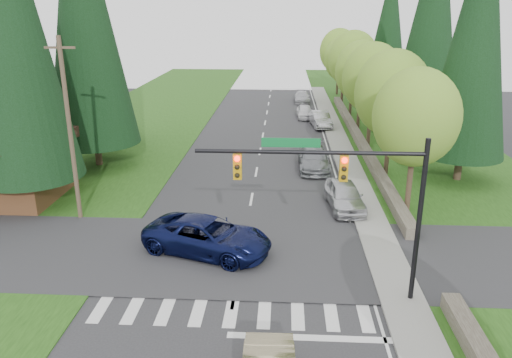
# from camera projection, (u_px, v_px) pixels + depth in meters

# --- Properties ---
(grass_east) EXTENTS (14.00, 110.00, 0.06)m
(grass_east) POSITION_uv_depth(u_px,v_px,m) (442.00, 179.00, 34.66)
(grass_east) COLOR #1E4512
(grass_east) RESTS_ON ground
(grass_west) EXTENTS (14.00, 110.00, 0.06)m
(grass_west) POSITION_uv_depth(u_px,v_px,m) (76.00, 173.00, 36.04)
(grass_west) COLOR #1E4512
(grass_west) RESTS_ON ground
(cross_street) EXTENTS (120.00, 8.00, 0.10)m
(cross_street) POSITION_uv_depth(u_px,v_px,m) (241.00, 255.00, 24.02)
(cross_street) COLOR #28282B
(cross_street) RESTS_ON ground
(sidewalk_east) EXTENTS (1.80, 80.00, 0.13)m
(sidewalk_east) POSITION_uv_depth(u_px,v_px,m) (350.00, 168.00, 36.86)
(sidewalk_east) COLOR gray
(sidewalk_east) RESTS_ON ground
(curb_east) EXTENTS (0.20, 80.00, 0.13)m
(curb_east) POSITION_uv_depth(u_px,v_px,m) (339.00, 168.00, 36.91)
(curb_east) COLOR gray
(curb_east) RESTS_ON ground
(stone_wall_north) EXTENTS (0.70, 40.00, 0.70)m
(stone_wall_north) POSITION_uv_depth(u_px,v_px,m) (359.00, 138.00, 44.24)
(stone_wall_north) COLOR #4C4438
(stone_wall_north) RESTS_ON ground
(traffic_signal) EXTENTS (8.70, 0.37, 6.80)m
(traffic_signal) POSITION_uv_depth(u_px,v_px,m) (347.00, 184.00, 18.87)
(traffic_signal) COLOR black
(traffic_signal) RESTS_ON ground
(brown_building) EXTENTS (8.40, 8.40, 5.40)m
(brown_building) POSITION_uv_depth(u_px,v_px,m) (6.00, 149.00, 30.42)
(brown_building) COLOR #4C2D19
(brown_building) RESTS_ON ground
(utility_pole) EXTENTS (1.60, 0.24, 10.00)m
(utility_pole) POSITION_uv_depth(u_px,v_px,m) (70.00, 130.00, 26.64)
(utility_pole) COLOR #473828
(utility_pole) RESTS_ON ground
(decid_tree_0) EXTENTS (4.80, 4.80, 8.37)m
(decid_tree_0) POSITION_uv_depth(u_px,v_px,m) (416.00, 118.00, 27.39)
(decid_tree_0) COLOR #38281C
(decid_tree_0) RESTS_ON ground
(decid_tree_1) EXTENTS (5.20, 5.20, 8.80)m
(decid_tree_1) POSITION_uv_depth(u_px,v_px,m) (393.00, 93.00, 33.93)
(decid_tree_1) COLOR #38281C
(decid_tree_1) RESTS_ON ground
(decid_tree_2) EXTENTS (5.00, 5.00, 8.82)m
(decid_tree_2) POSITION_uv_depth(u_px,v_px,m) (373.00, 78.00, 40.51)
(decid_tree_2) COLOR #38281C
(decid_tree_2) RESTS_ON ground
(decid_tree_3) EXTENTS (5.00, 5.00, 8.55)m
(decid_tree_3) POSITION_uv_depth(u_px,v_px,m) (361.00, 71.00, 47.20)
(decid_tree_3) COLOR #38281C
(decid_tree_3) RESTS_ON ground
(decid_tree_4) EXTENTS (5.40, 5.40, 9.18)m
(decid_tree_4) POSITION_uv_depth(u_px,v_px,m) (353.00, 60.00, 53.68)
(decid_tree_4) COLOR #38281C
(decid_tree_4) RESTS_ON ground
(decid_tree_5) EXTENTS (4.80, 4.80, 8.30)m
(decid_tree_5) POSITION_uv_depth(u_px,v_px,m) (344.00, 58.00, 60.48)
(decid_tree_5) COLOR #38281C
(decid_tree_5) RESTS_ON ground
(decid_tree_6) EXTENTS (5.20, 5.20, 8.86)m
(decid_tree_6) POSITION_uv_depth(u_px,v_px,m) (339.00, 51.00, 66.98)
(decid_tree_6) COLOR #38281C
(decid_tree_6) RESTS_ON ground
(conifer_w_a) EXTENTS (6.12, 6.12, 19.80)m
(conifer_w_a) POSITION_uv_depth(u_px,v_px,m) (9.00, 18.00, 26.89)
(conifer_w_a) COLOR #38281C
(conifer_w_a) RESTS_ON ground
(conifer_w_c) EXTENTS (6.46, 6.46, 20.80)m
(conifer_w_c) POSITION_uv_depth(u_px,v_px,m) (83.00, 8.00, 34.23)
(conifer_w_c) COLOR #38281C
(conifer_w_c) RESTS_ON ground
(conifer_w_e) EXTENTS (5.78, 5.78, 18.80)m
(conifer_w_e) POSITION_uv_depth(u_px,v_px,m) (89.00, 21.00, 40.32)
(conifer_w_e) COLOR #38281C
(conifer_w_e) RESTS_ON ground
(conifer_e_a) EXTENTS (5.44, 5.44, 17.80)m
(conifer_e_a) POSITION_uv_depth(u_px,v_px,m) (477.00, 33.00, 31.44)
(conifer_e_a) COLOR #38281C
(conifer_e_a) RESTS_ON ground
(conifer_e_b) EXTENTS (6.12, 6.12, 19.80)m
(conifer_e_b) POSITION_uv_depth(u_px,v_px,m) (433.00, 14.00, 44.29)
(conifer_e_b) COLOR #38281C
(conifer_e_b) RESTS_ON ground
(conifer_e_c) EXTENTS (5.10, 5.10, 16.80)m
(conifer_e_c) POSITION_uv_depth(u_px,v_px,m) (389.00, 26.00, 58.05)
(conifer_e_c) COLOR #38281C
(conifer_e_c) RESTS_ON ground
(suv_navy) EXTENTS (6.82, 4.75, 1.73)m
(suv_navy) POSITION_uv_depth(u_px,v_px,m) (208.00, 236.00, 24.05)
(suv_navy) COLOR #0B1139
(suv_navy) RESTS_ON ground
(parked_car_a) EXTENTS (2.36, 4.89, 1.61)m
(parked_car_a) POSITION_uv_depth(u_px,v_px,m) (345.00, 196.00, 29.44)
(parked_car_a) COLOR silver
(parked_car_a) RESTS_ON ground
(parked_car_b) EXTENTS (2.26, 5.47, 1.58)m
(parked_car_b) POSITION_uv_depth(u_px,v_px,m) (314.00, 159.00, 36.77)
(parked_car_b) COLOR gray
(parked_car_b) RESTS_ON ground
(parked_car_c) EXTENTS (2.27, 4.90, 1.56)m
(parked_car_c) POSITION_uv_depth(u_px,v_px,m) (320.00, 119.00, 49.85)
(parked_car_c) COLOR #B3B2B7
(parked_car_c) RESTS_ON ground
(parked_car_d) EXTENTS (1.82, 4.19, 1.41)m
(parked_car_d) POSITION_uv_depth(u_px,v_px,m) (305.00, 112.00, 53.91)
(parked_car_d) COLOR silver
(parked_car_d) RESTS_ON ground
(parked_car_e) EXTENTS (1.91, 4.61, 1.33)m
(parked_car_e) POSITION_uv_depth(u_px,v_px,m) (302.00, 97.00, 62.97)
(parked_car_e) COLOR #ABABB0
(parked_car_e) RESTS_ON ground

